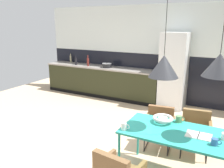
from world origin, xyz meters
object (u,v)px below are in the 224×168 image
Objects in this scene: fruit_bowl at (163,119)px; mug_wide_latte at (124,126)px; mug_glass_clear at (215,142)px; cooking_pot at (107,65)px; mug_tall_blue at (179,119)px; bottle_vinegar_dark at (71,59)px; pendant_lamp_over_table_near at (164,66)px; open_book at (199,135)px; armchair_by_stool at (159,122)px; pendant_lamp_over_table_far at (219,65)px; dining_table at (183,136)px; armchair_head_of_table at (196,126)px; bottle_spice_small at (88,62)px; refrigerator_column at (173,71)px; bottle_wine_green at (76,61)px.

fruit_bowl is 2.41× the size of mug_wide_latte.
mug_glass_clear is 0.44× the size of cooking_pot.
bottle_vinegar_dark is (-4.23, 2.87, 0.23)m from mug_tall_blue.
mug_tall_blue is at bearing 57.84° from pendant_lamp_over_table_near.
pendant_lamp_over_table_near is (-0.52, 0.02, 0.87)m from open_book.
armchair_by_stool is 0.68× the size of pendant_lamp_over_table_far.
dining_table is 0.43m from mug_glass_clear.
armchair_head_of_table is 4.06m from bottle_spice_small.
pendant_lamp_over_table_near is at bearing -84.62° from fruit_bowl.
mug_tall_blue is 4.18m from bottle_spice_small.
cooking_pot is (-2.08, 3.20, 0.17)m from mug_wide_latte.
pendant_lamp_over_table_far is at bearing -67.61° from refrigerator_column.
refrigerator_column is 1.18× the size of dining_table.
armchair_head_of_table is 2.73× the size of bottle_wine_green.
pendant_lamp_over_table_far reaches higher than mug_wide_latte.
armchair_head_of_table is 0.90m from open_book.
refrigerator_column is 7.03× the size of cooking_pot.
bottle_vinegar_dark is at bearing 145.89° from mug_tall_blue.
pendant_lamp_over_table_far is at bearing -33.94° from bottle_vinegar_dark.
pendant_lamp_over_table_near reaches higher than dining_table.
cooking_pot reaches higher than mug_glass_clear.
fruit_bowl is at bearing 159.64° from open_book.
armchair_by_stool is 4.55m from bottle_vinegar_dark.
open_book is at bearing 91.86° from armchair_head_of_table.
armchair_by_stool is 1.38m from pendant_lamp_over_table_near.
bottle_wine_green is at bearing 143.84° from dining_table.
cooking_pot reaches higher than open_book.
refrigerator_column is 3.11m from dining_table.
refrigerator_column reaches higher than mug_wide_latte.
mug_glass_clear is at bearing -20.71° from dining_table.
dining_table is at bearing -66.58° from mug_tall_blue.
refrigerator_column is 5.83× the size of bottle_spice_small.
bottle_spice_small is (-3.11, 2.65, 0.23)m from fruit_bowl.
dining_table is 4.50m from bottle_spice_small.
refrigerator_column is at bearing 112.39° from pendant_lamp_over_table_far.
refrigerator_column is 14.50× the size of mug_tall_blue.
open_book is 0.30× the size of pendant_lamp_over_table_far.
mug_wide_latte reaches higher than fruit_bowl.
mug_wide_latte is (0.14, -3.26, -0.18)m from refrigerator_column.
cooking_pot is at bearing 136.08° from mug_tall_blue.
bottle_wine_green is (-3.90, 2.85, 0.32)m from dining_table.
fruit_bowl reaches higher than open_book.
pendant_lamp_over_table_far is at bearing 16.22° from mug_wide_latte.
open_book is 0.26m from mug_glass_clear.
bottle_vinegar_dark is (-3.63, 3.48, 0.23)m from mug_wide_latte.
bottle_wine_green is (-3.56, 2.65, 0.21)m from fruit_bowl.
dining_table is 6.09× the size of bottle_wine_green.
cooking_pot is at bearing -43.40° from armchair_head_of_table.
mug_wide_latte is (-0.19, -1.07, 0.31)m from armchair_by_stool.
cooking_pot reaches higher than dining_table.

